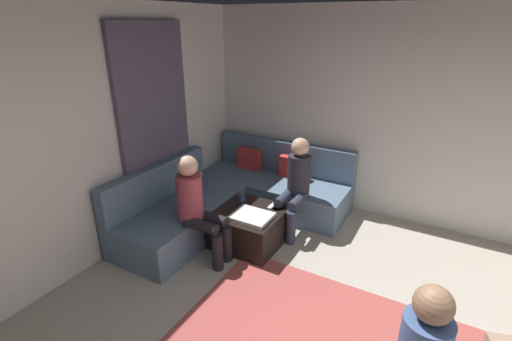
% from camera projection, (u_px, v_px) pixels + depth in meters
% --- Properties ---
extents(wall_back, '(6.00, 0.12, 2.70)m').
position_uv_depth(wall_back, '(425.00, 122.00, 4.45)').
color(wall_back, silver).
rests_on(wall_back, ground_plane).
extents(wall_left, '(0.12, 6.00, 2.70)m').
position_uv_depth(wall_left, '(48.00, 153.00, 3.41)').
color(wall_left, silver).
rests_on(wall_left, ground_plane).
extents(curtain_panel, '(0.06, 1.10, 2.50)m').
position_uv_depth(curtain_panel, '(156.00, 131.00, 4.45)').
color(curtain_panel, '#595166').
rests_on(curtain_panel, ground_plane).
extents(sectional_couch, '(2.10, 2.55, 0.87)m').
position_uv_depth(sectional_couch, '(236.00, 197.00, 4.94)').
color(sectional_couch, slate).
rests_on(sectional_couch, ground_plane).
extents(ottoman, '(0.76, 0.76, 0.42)m').
position_uv_depth(ottoman, '(250.00, 227.00, 4.37)').
color(ottoman, black).
rests_on(ottoman, ground_plane).
extents(folded_blanket, '(0.44, 0.36, 0.04)m').
position_uv_depth(folded_blanket, '(252.00, 216.00, 4.14)').
color(folded_blanket, white).
rests_on(folded_blanket, ottoman).
extents(coffee_mug, '(0.08, 0.08, 0.10)m').
position_uv_depth(coffee_mug, '(241.00, 198.00, 4.52)').
color(coffee_mug, '#334C72').
rests_on(coffee_mug, ottoman).
extents(game_remote, '(0.05, 0.15, 0.02)m').
position_uv_depth(game_remote, '(272.00, 206.00, 4.38)').
color(game_remote, white).
rests_on(game_remote, ottoman).
extents(person_on_couch_back, '(0.30, 0.60, 1.20)m').
position_uv_depth(person_on_couch_back, '(296.00, 183.00, 4.47)').
color(person_on_couch_back, '#2D3347').
rests_on(person_on_couch_back, ground_plane).
extents(person_on_couch_side, '(0.60, 0.30, 1.20)m').
position_uv_depth(person_on_couch_side, '(198.00, 205.00, 3.93)').
color(person_on_couch_side, black).
rests_on(person_on_couch_side, ground_plane).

